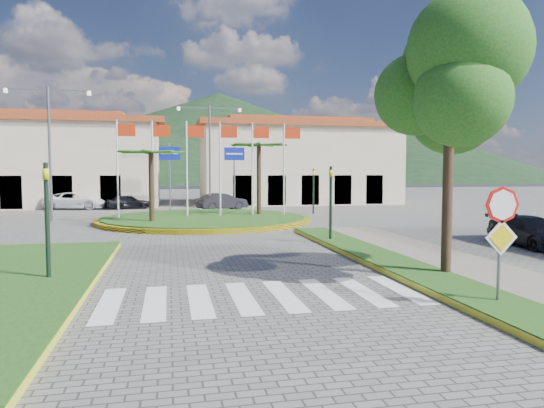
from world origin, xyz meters
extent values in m
plane|color=#5C5A57|center=(0.00, 0.00, 0.00)|extent=(160.00, 160.00, 0.00)
cube|color=gray|center=(6.00, 2.00, 0.07)|extent=(4.00, 28.00, 0.15)
cube|color=#1C4915|center=(4.80, 2.00, 0.09)|extent=(1.60, 28.00, 0.18)
cube|color=silver|center=(0.00, 4.00, 0.01)|extent=(8.00, 3.00, 0.01)
cylinder|color=yellow|center=(0.00, 22.00, 0.12)|extent=(12.70, 12.70, 0.24)
cylinder|color=#1C4915|center=(0.00, 22.00, 0.15)|extent=(12.00, 12.00, 0.30)
cylinder|color=black|center=(-3.00, 20.00, 2.02)|extent=(0.28, 0.28, 4.05)
cylinder|color=black|center=(3.50, 23.00, 2.34)|extent=(0.28, 0.28, 4.68)
cylinder|color=silver|center=(-5.00, 22.50, 3.00)|extent=(0.10, 0.10, 6.00)
cube|color=red|center=(-4.45, 22.50, 5.40)|extent=(1.00, 0.03, 0.70)
cylinder|color=silver|center=(-3.00, 22.50, 3.00)|extent=(0.10, 0.10, 6.00)
cube|color=red|center=(-2.45, 22.50, 5.40)|extent=(1.00, 0.03, 0.70)
cylinder|color=silver|center=(-1.00, 22.50, 3.00)|extent=(0.10, 0.10, 6.00)
cube|color=red|center=(-0.45, 22.50, 5.40)|extent=(1.00, 0.03, 0.70)
cylinder|color=silver|center=(1.00, 22.50, 3.00)|extent=(0.10, 0.10, 6.00)
cube|color=red|center=(1.55, 22.50, 5.40)|extent=(1.00, 0.03, 0.70)
cylinder|color=silver|center=(3.00, 22.50, 3.00)|extent=(0.10, 0.10, 6.00)
cube|color=red|center=(3.55, 22.50, 5.40)|extent=(1.00, 0.03, 0.70)
cylinder|color=silver|center=(5.00, 22.50, 3.00)|extent=(0.10, 0.10, 6.00)
cube|color=red|center=(5.55, 22.50, 5.40)|extent=(1.00, 0.03, 0.70)
cylinder|color=slate|center=(4.90, 2.00, 1.25)|extent=(0.07, 0.07, 2.50)
cylinder|color=red|center=(4.90, 1.95, 2.25)|extent=(0.80, 0.03, 0.80)
cube|color=yellow|center=(4.90, 1.94, 1.55)|extent=(0.78, 0.03, 0.78)
cylinder|color=black|center=(5.50, 5.00, 2.20)|extent=(0.28, 0.28, 4.40)
ellipsoid|color=#165217|center=(5.50, 5.00, 5.20)|extent=(3.60, 3.60, 3.20)
cylinder|color=black|center=(-5.20, 6.50, 1.60)|extent=(0.12, 0.12, 3.20)
imported|color=yellow|center=(-5.20, 6.50, 2.60)|extent=(0.15, 0.18, 0.90)
cylinder|color=black|center=(4.50, 12.00, 1.60)|extent=(0.12, 0.12, 3.20)
imported|color=yellow|center=(4.50, 12.00, 2.60)|extent=(0.15, 0.18, 0.90)
cylinder|color=black|center=(8.00, 26.00, 1.60)|extent=(0.12, 0.12, 3.20)
imported|color=yellow|center=(8.00, 26.00, 2.60)|extent=(0.18, 0.15, 0.90)
cylinder|color=slate|center=(-2.00, 31.00, 2.60)|extent=(0.12, 0.12, 5.20)
cube|color=#0F1FA4|center=(-2.00, 30.94, 4.40)|extent=(1.60, 0.05, 1.00)
cylinder|color=slate|center=(3.00, 31.00, 2.60)|extent=(0.12, 0.12, 5.20)
cube|color=#0F1FA4|center=(3.00, 30.94, 4.40)|extent=(1.60, 0.05, 1.00)
cylinder|color=slate|center=(1.00, 30.00, 4.00)|extent=(0.16, 0.16, 8.00)
cube|color=slate|center=(-0.20, 30.00, 7.80)|extent=(2.40, 0.08, 0.08)
cube|color=slate|center=(2.20, 30.00, 7.80)|extent=(2.40, 0.08, 0.08)
cylinder|color=slate|center=(-9.00, 24.00, 4.00)|extent=(0.16, 0.16, 8.00)
cube|color=slate|center=(-10.20, 24.00, 7.80)|extent=(2.40, 0.08, 0.08)
cube|color=slate|center=(-7.80, 24.00, 7.80)|extent=(2.40, 0.08, 0.08)
cube|color=beige|center=(-14.00, 38.00, 3.50)|extent=(22.00, 9.00, 7.00)
cube|color=#92411C|center=(-14.00, 38.00, 7.25)|extent=(23.32, 9.54, 0.50)
cube|color=#92411C|center=(-14.00, 38.00, 7.75)|extent=(16.50, 4.95, 0.60)
cube|color=beige|center=(10.00, 38.00, 3.50)|extent=(18.00, 9.00, 7.00)
cube|color=#92411C|center=(10.00, 38.00, 7.25)|extent=(19.08, 9.54, 0.50)
cube|color=#92411C|center=(10.00, 38.00, 7.75)|extent=(13.50, 4.95, 0.60)
cone|color=black|center=(15.00, 160.00, 15.00)|extent=(180.00, 180.00, 30.00)
cone|color=black|center=(70.00, 135.00, 9.00)|extent=(120.00, 120.00, 18.00)
cone|color=black|center=(-10.00, 130.00, 8.00)|extent=(110.00, 110.00, 16.00)
imported|color=white|center=(-9.36, 33.79, 0.69)|extent=(5.23, 3.01, 1.37)
imported|color=black|center=(-5.31, 33.35, 0.59)|extent=(3.70, 2.36, 1.17)
imported|color=black|center=(2.00, 30.82, 0.65)|extent=(4.20, 2.75, 1.31)
imported|color=black|center=(12.00, 9.51, 0.60)|extent=(1.98, 4.23, 1.19)
camera|label=1|loc=(-2.05, -7.11, 2.94)|focal=32.00mm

